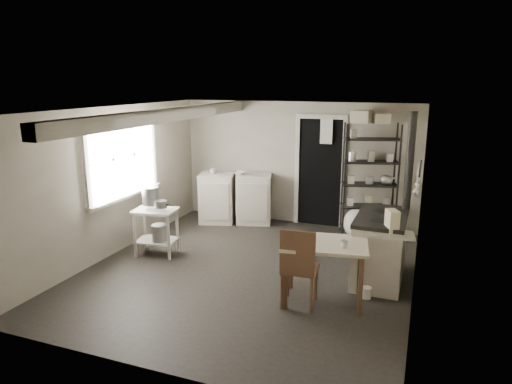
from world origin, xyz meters
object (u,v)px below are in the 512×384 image
(stockpot, at_px, (151,196))
(base_cabinets, at_px, (235,198))
(shelf_rack, at_px, (369,182))
(stove, at_px, (380,249))
(flour_sack, at_px, (356,224))
(chair, at_px, (300,267))
(work_table, at_px, (324,272))
(prep_table, at_px, (156,230))

(stockpot, height_order, base_cabinets, stockpot)
(shelf_rack, relative_size, stove, 1.69)
(flour_sack, bearing_deg, chair, -95.54)
(stockpot, height_order, work_table, stockpot)
(shelf_rack, bearing_deg, work_table, -110.07)
(work_table, xyz_separation_m, chair, (-0.25, -0.19, 0.10))
(stockpot, relative_size, chair, 0.28)
(prep_table, xyz_separation_m, base_cabinets, (0.48, 2.03, 0.06))
(prep_table, bearing_deg, stockpot, 167.02)
(shelf_rack, bearing_deg, stockpot, -161.61)
(base_cabinets, distance_m, flour_sack, 2.34)
(base_cabinets, height_order, flour_sack, base_cabinets)
(prep_table, bearing_deg, base_cabinets, 76.72)
(stockpot, distance_m, flour_sack, 3.52)
(prep_table, relative_size, work_table, 0.72)
(chair, bearing_deg, base_cabinets, 121.15)
(work_table, bearing_deg, base_cabinets, 131.04)
(shelf_rack, bearing_deg, flour_sack, -142.30)
(base_cabinets, distance_m, stove, 3.39)
(stockpot, bearing_deg, stove, 4.11)
(prep_table, relative_size, chair, 0.73)
(base_cabinets, relative_size, stove, 1.23)
(base_cabinets, bearing_deg, chair, -71.00)
(stockpot, height_order, flour_sack, stockpot)
(stockpot, height_order, chair, stockpot)
(base_cabinets, relative_size, work_table, 1.42)
(stockpot, distance_m, work_table, 3.00)
(prep_table, xyz_separation_m, stockpot, (-0.08, 0.02, 0.54))
(stockpot, relative_size, work_table, 0.28)
(base_cabinets, bearing_deg, stove, -48.30)
(chair, bearing_deg, stove, 47.83)
(stockpot, bearing_deg, chair, -17.65)
(shelf_rack, distance_m, flour_sack, 0.77)
(chair, bearing_deg, shelf_rack, 76.94)
(base_cabinets, bearing_deg, flour_sack, -19.91)
(prep_table, distance_m, stove, 3.38)
(base_cabinets, height_order, chair, chair)
(prep_table, distance_m, stockpot, 0.55)
(stockpot, height_order, stove, stockpot)
(work_table, bearing_deg, stockpot, 167.33)
(stockpot, bearing_deg, shelf_rack, 34.79)
(stove, bearing_deg, work_table, -122.08)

